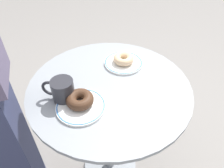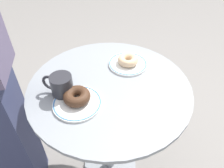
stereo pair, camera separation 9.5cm
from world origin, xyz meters
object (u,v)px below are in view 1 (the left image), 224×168
object	(u,v)px
plate_left	(81,106)
donut_glazed	(124,59)
coffee_mug	(62,90)
cafe_table	(110,114)
donut_chocolate	(80,100)
plate_right	(123,63)

from	to	relation	value
plate_left	donut_glazed	world-z (taller)	donut_glazed
plate_left	coffee_mug	distance (m)	0.10
cafe_table	donut_chocolate	bearing A→B (deg)	174.80
donut_chocolate	coffee_mug	bearing A→B (deg)	103.02
cafe_table	plate_right	distance (m)	0.27
donut_glazed	plate_left	bearing A→B (deg)	-172.59
plate_left	donut_glazed	xyz separation A→B (m)	(0.34, 0.04, 0.02)
donut_glazed	coffee_mug	xyz separation A→B (m)	(-0.35, 0.04, 0.02)
plate_left	plate_right	xyz separation A→B (m)	(0.34, 0.04, -0.00)
plate_right	donut_glazed	bearing A→B (deg)	0.00
donut_glazed	plate_right	bearing A→B (deg)	0.00
plate_left	donut_glazed	bearing A→B (deg)	7.41
cafe_table	plate_right	size ratio (longest dim) A/B	3.82
plate_right	coffee_mug	xyz separation A→B (m)	(-0.35, 0.04, 0.04)
donut_glazed	coffee_mug	size ratio (longest dim) A/B	0.81
cafe_table	plate_right	xyz separation A→B (m)	(0.17, 0.05, 0.20)
plate_left	donut_chocolate	distance (m)	0.03
plate_right	donut_glazed	xyz separation A→B (m)	(0.00, 0.00, 0.02)
donut_chocolate	coffee_mug	distance (m)	0.08
plate_right	donut_chocolate	xyz separation A→B (m)	(-0.33, -0.04, 0.03)
plate_left	plate_right	size ratio (longest dim) A/B	1.04
plate_right	cafe_table	bearing A→B (deg)	-163.56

